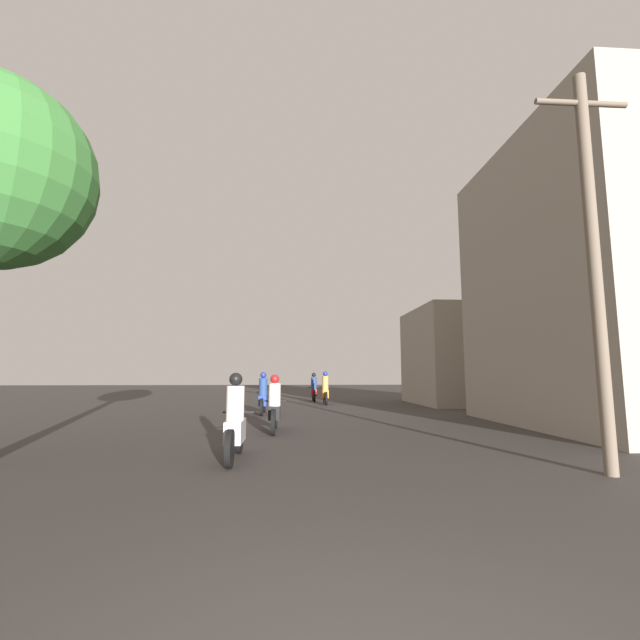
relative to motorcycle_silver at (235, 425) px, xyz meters
name	(u,v)px	position (x,y,z in m)	size (l,w,h in m)	color
motorcycle_silver	(235,425)	(0.00, 0.00, 0.00)	(0.60, 1.97, 1.56)	black
motorcycle_black	(274,408)	(0.56, 3.79, -0.01)	(0.60, 2.13, 1.52)	black
motorcycle_blue	(263,397)	(-0.08, 8.89, 0.02)	(0.60, 2.12, 1.62)	black
motorcycle_orange	(325,391)	(2.75, 14.10, 0.04)	(0.60, 1.94, 1.67)	black
motorcycle_red	(314,390)	(2.29, 16.49, 0.02)	(0.60, 2.00, 1.61)	black
building_right_near	(583,280)	(9.79, 4.09, 3.73)	(4.35, 7.84, 8.72)	gray
building_right_far	(467,356)	(10.21, 13.87, 1.84)	(5.52, 6.05, 4.92)	gray
utility_pole_near	(594,254)	(5.88, -1.58, 2.84)	(1.60, 0.20, 6.60)	#6B5B4C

